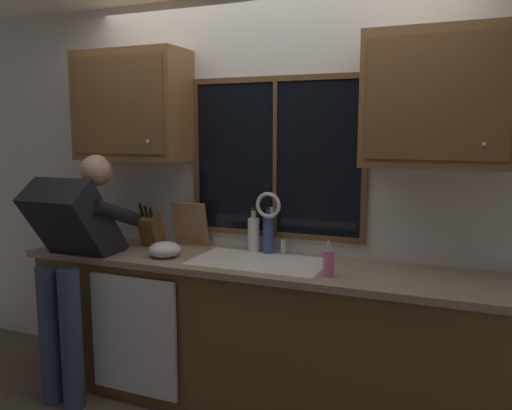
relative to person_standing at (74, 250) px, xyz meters
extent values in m
cube|color=silver|center=(1.09, 0.66, 0.32)|extent=(5.30, 0.12, 2.55)
cube|color=black|center=(1.13, 0.60, 0.57)|extent=(1.10, 0.02, 0.95)
cube|color=brown|center=(1.13, 0.59, 1.06)|extent=(1.17, 0.02, 0.04)
cube|color=brown|center=(1.13, 0.59, 0.08)|extent=(1.17, 0.02, 0.04)
cube|color=brown|center=(0.56, 0.59, 0.57)|extent=(0.03, 0.02, 0.95)
cube|color=brown|center=(1.69, 0.59, 0.57)|extent=(0.03, 0.02, 0.95)
cube|color=brown|center=(1.13, 0.58, 0.57)|extent=(0.02, 0.02, 0.95)
cube|color=brown|center=(1.09, 0.31, -0.51)|extent=(2.90, 0.58, 0.88)
cube|color=gray|center=(1.09, 0.29, -0.05)|extent=(2.96, 0.62, 0.04)
cube|color=white|center=(0.43, 0.00, -0.50)|extent=(0.60, 0.02, 0.74)
cube|color=brown|center=(0.16, 0.44, 0.91)|extent=(0.77, 0.33, 0.72)
cube|color=brown|center=(0.16, 0.27, 0.91)|extent=(0.69, 0.01, 0.62)
sphere|color=#B2B2B7|center=(0.39, 0.26, 0.67)|extent=(0.02, 0.02, 0.02)
cube|color=brown|center=(2.09, 0.44, 0.91)|extent=(0.77, 0.33, 0.72)
cube|color=brown|center=(2.09, 0.27, 0.91)|extent=(0.69, 0.01, 0.62)
sphere|color=#B2B2B7|center=(2.32, 0.26, 0.67)|extent=(0.02, 0.02, 0.02)
cube|color=white|center=(1.13, 0.30, -0.04)|extent=(0.80, 0.46, 0.02)
cube|color=beige|center=(0.93, 0.30, -0.14)|extent=(0.36, 0.42, 0.20)
cube|color=beige|center=(1.33, 0.30, -0.14)|extent=(0.36, 0.42, 0.20)
cube|color=white|center=(1.13, 0.30, -0.14)|extent=(0.04, 0.42, 0.20)
cylinder|color=silver|center=(1.13, 0.52, 0.12)|extent=(0.03, 0.03, 0.30)
torus|color=silver|center=(1.13, 0.46, 0.29)|extent=(0.16, 0.02, 0.16)
cylinder|color=silver|center=(1.21, 0.52, 0.02)|extent=(0.03, 0.03, 0.09)
cylinder|color=#384260|center=(-0.08, -0.16, -0.51)|extent=(0.13, 0.13, 0.88)
cylinder|color=#384260|center=(0.09, -0.16, -0.51)|extent=(0.13, 0.13, 0.88)
cube|color=black|center=(0.00, 0.01, 0.16)|extent=(0.44, 0.52, 0.60)
sphere|color=tan|center=(0.00, 0.24, 0.48)|extent=(0.21, 0.21, 0.21)
cylinder|color=black|center=(-0.22, 0.19, 0.21)|extent=(0.09, 0.52, 0.26)
cylinder|color=black|center=(0.22, 0.19, 0.21)|extent=(0.09, 0.52, 0.26)
cube|color=brown|center=(0.30, 0.41, 0.07)|extent=(0.12, 0.18, 0.25)
cylinder|color=black|center=(0.27, 0.35, 0.22)|extent=(0.02, 0.05, 0.09)
cylinder|color=black|center=(0.30, 0.36, 0.22)|extent=(0.02, 0.04, 0.08)
cylinder|color=black|center=(0.34, 0.36, 0.21)|extent=(0.02, 0.04, 0.06)
cube|color=#997047|center=(0.54, 0.52, 0.11)|extent=(0.25, 0.08, 0.30)
ellipsoid|color=silver|center=(0.54, 0.19, 0.01)|extent=(0.20, 0.20, 0.10)
cylinder|color=pink|center=(1.59, 0.15, 0.04)|extent=(0.06, 0.06, 0.14)
cylinder|color=silver|center=(1.59, 0.15, 0.13)|extent=(0.02, 0.02, 0.04)
cylinder|color=silver|center=(1.59, 0.14, 0.16)|extent=(0.01, 0.04, 0.01)
cylinder|color=silver|center=(1.01, 0.51, 0.08)|extent=(0.07, 0.07, 0.22)
cylinder|color=#B3AFA7|center=(1.01, 0.51, 0.21)|extent=(0.03, 0.03, 0.05)
cylinder|color=black|center=(1.01, 0.51, 0.25)|extent=(0.04, 0.04, 0.01)
cylinder|color=#334C8C|center=(1.11, 0.52, 0.08)|extent=(0.07, 0.07, 0.23)
cylinder|color=navy|center=(1.11, 0.52, 0.22)|extent=(0.03, 0.03, 0.06)
cylinder|color=black|center=(1.11, 0.52, 0.26)|extent=(0.03, 0.03, 0.01)
camera|label=1|loc=(2.23, -2.44, 0.74)|focal=35.52mm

